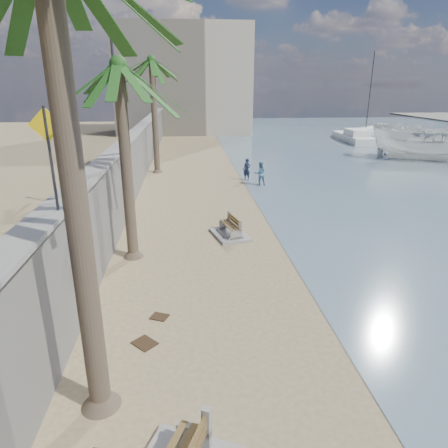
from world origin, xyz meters
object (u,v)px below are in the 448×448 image
palm_mid (118,67)px  sailboat_west (366,130)px  yacht_far (353,138)px  palm_back (151,61)px  person_b (260,172)px  person_a (247,168)px  boat_cruiser (433,139)px  bench_far (230,228)px

palm_mid → sailboat_west: (28.08, 41.81, -6.65)m
yacht_far → sailboat_west: 10.90m
palm_back → person_b: (7.19, -4.91, -7.13)m
person_b → yacht_far: size_ratio=0.20×
palm_mid → person_a: bearing=63.4°
person_b → boat_cruiser: (16.99, 7.92, 0.99)m
palm_mid → person_b: palm_mid is taller
boat_cruiser → yacht_far: size_ratio=0.51×
palm_mid → yacht_far: palm_mid is taller
yacht_far → sailboat_west: (5.75, 9.26, 0.00)m
person_a → bench_far: bearing=-62.4°
person_b → boat_cruiser: size_ratio=0.39×
yacht_far → bench_far: bearing=152.3°
palm_back → yacht_far: palm_back is taller
person_a → boat_cruiser: size_ratio=0.39×
person_a → boat_cruiser: 18.82m
palm_mid → palm_back: (-0.07, 16.25, 1.01)m
palm_mid → person_a: 15.64m
boat_cruiser → sailboat_west: 22.95m
bench_far → sailboat_west: sailboat_west is taller
bench_far → boat_cruiser: size_ratio=0.50×
person_a → person_b: bearing=-26.3°
palm_back → person_a: (6.51, -3.37, -7.13)m
bench_far → person_b: size_ratio=1.28×
palm_back → sailboat_west: bearing=42.2°
bench_far → sailboat_west: bearing=58.9°
yacht_far → sailboat_west: size_ratio=0.81×
person_b → sailboat_west: 36.99m
palm_mid → person_a: size_ratio=4.49×
yacht_far → palm_back: bearing=129.2°
person_b → person_a: bearing=-70.7°
palm_mid → boat_cruiser: size_ratio=1.75×
person_b → palm_mid: bearing=53.3°
palm_mid → person_b: 14.72m
bench_far → palm_mid: 8.03m
boat_cruiser → palm_mid: bearing=155.6°
palm_mid → boat_cruiser: (24.11, 19.26, -5.13)m
palm_mid → yacht_far: 40.03m
yacht_far → person_a: bearing=144.3°
boat_cruiser → sailboat_west: (3.97, 22.55, -1.53)m
boat_cruiser → sailboat_west: size_ratio=0.42×
palm_back → yacht_far: (22.40, 16.31, -7.67)m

